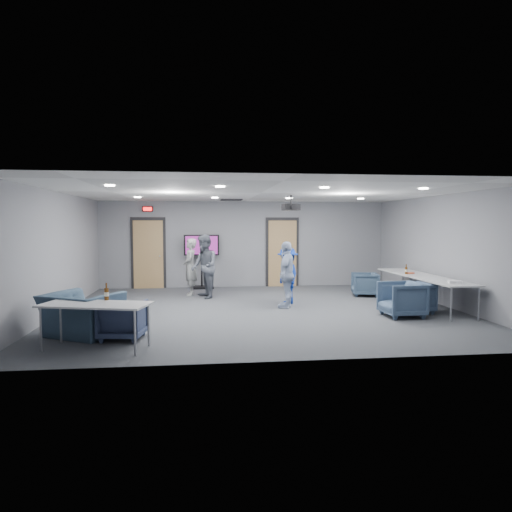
{
  "coord_description": "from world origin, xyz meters",
  "views": [
    {
      "loc": [
        -1.33,
        -10.4,
        1.99
      ],
      "look_at": [
        -0.02,
        0.76,
        1.2
      ],
      "focal_mm": 32.0,
      "sensor_mm": 36.0,
      "label": 1
    }
  ],
  "objects": [
    {
      "name": "wall_back",
      "position": [
        0.0,
        4.0,
        1.35
      ],
      "size": [
        9.0,
        0.02,
        2.7
      ],
      "primitive_type": "cube",
      "color": "slate",
      "rests_on": "floor"
    },
    {
      "name": "downlights",
      "position": [
        0.0,
        0.0,
        2.68
      ],
      "size": [
        6.18,
        3.78,
        0.02
      ],
      "color": "white",
      "rests_on": "ceiling"
    },
    {
      "name": "person_c",
      "position": [
        0.65,
        0.22,
        0.79
      ],
      "size": [
        0.71,
        1.0,
        1.58
      ],
      "primitive_type": "imported",
      "rotation": [
        0.0,
        0.0,
        -1.96
      ],
      "color": "#9EADCB",
      "rests_on": "floor"
    },
    {
      "name": "door_right",
      "position": [
        1.2,
        3.95,
        1.07
      ],
      "size": [
        1.06,
        0.17,
        2.24
      ],
      "color": "black",
      "rests_on": "wall_back"
    },
    {
      "name": "table_right_b",
      "position": [
        4.0,
        -0.88,
        0.69
      ],
      "size": [
        0.77,
        1.84,
        0.73
      ],
      "rotation": [
        0.0,
        0.0,
        1.57
      ],
      "color": "#A9ABAE",
      "rests_on": "floor"
    },
    {
      "name": "bottle_front",
      "position": [
        -2.92,
        -2.68,
        0.84
      ],
      "size": [
        0.08,
        0.08,
        0.29
      ],
      "color": "#55300E",
      "rests_on": "table_front_left"
    },
    {
      "name": "hvac_diffuser",
      "position": [
        -0.5,
        2.8,
        2.69
      ],
      "size": [
        0.6,
        0.6,
        0.03
      ],
      "primitive_type": "cube",
      "color": "black",
      "rests_on": "ceiling"
    },
    {
      "name": "table_right_a",
      "position": [
        4.0,
        1.02,
        0.69
      ],
      "size": [
        0.8,
        1.92,
        0.73
      ],
      "rotation": [
        0.0,
        0.0,
        1.57
      ],
      "color": "#A9ABAE",
      "rests_on": "floor"
    },
    {
      "name": "table_front_left",
      "position": [
        -3.03,
        -3.0,
        0.68
      ],
      "size": [
        1.82,
        1.12,
        0.73
      ],
      "rotation": [
        0.0,
        0.0,
        -0.26
      ],
      "color": "#A9ABAE",
      "rests_on": "floor"
    },
    {
      "name": "wall_front",
      "position": [
        0.0,
        -4.0,
        1.35
      ],
      "size": [
        9.0,
        0.02,
        2.7
      ],
      "primitive_type": "cube",
      "color": "slate",
      "rests_on": "floor"
    },
    {
      "name": "snack_box",
      "position": [
        3.9,
        0.55,
        0.75
      ],
      "size": [
        0.2,
        0.16,
        0.04
      ],
      "primitive_type": "cube",
      "rotation": [
        0.0,
        0.0,
        0.32
      ],
      "color": "#D95B36",
      "rests_on": "table_right_a"
    },
    {
      "name": "chair_front_b",
      "position": [
        -3.47,
        -2.1,
        0.38
      ],
      "size": [
        1.53,
        1.47,
        0.77
      ],
      "primitive_type": "imported",
      "rotation": [
        0.0,
        0.0,
        2.64
      ],
      "color": "#374B60",
      "rests_on": "floor"
    },
    {
      "name": "wall_right",
      "position": [
        4.5,
        0.0,
        1.35
      ],
      "size": [
        0.02,
        8.0,
        2.7
      ],
      "primitive_type": "cube",
      "color": "slate",
      "rests_on": "floor"
    },
    {
      "name": "door_left",
      "position": [
        -3.0,
        3.95,
        1.07
      ],
      "size": [
        1.06,
        0.17,
        2.24
      ],
      "color": "black",
      "rests_on": "wall_back"
    },
    {
      "name": "person_d",
      "position": [
        0.77,
        0.76,
        0.71
      ],
      "size": [
        0.65,
        0.98,
        1.42
      ],
      "primitive_type": "imported",
      "rotation": [
        0.0,
        0.0,
        -1.44
      ],
      "color": "navy",
      "rests_on": "floor"
    },
    {
      "name": "person_a",
      "position": [
        -1.68,
        2.36,
        0.79
      ],
      "size": [
        0.39,
        0.58,
        1.59
      ],
      "primitive_type": "imported",
      "rotation": [
        0.0,
        0.0,
        -1.56
      ],
      "color": "#979A97",
      "rests_on": "floor"
    },
    {
      "name": "exit_sign",
      "position": [
        -3.0,
        3.93,
        2.45
      ],
      "size": [
        0.32,
        0.08,
        0.16
      ],
      "color": "black",
      "rests_on": "wall_back"
    },
    {
      "name": "chair_front_a",
      "position": [
        -2.71,
        -2.4,
        0.33
      ],
      "size": [
        0.81,
        0.83,
        0.67
      ],
      "primitive_type": "imported",
      "rotation": [
        0.0,
        0.0,
        3.01
      ],
      "color": "#323C57",
      "rests_on": "floor"
    },
    {
      "name": "person_b",
      "position": [
        -1.3,
        1.83,
        0.86
      ],
      "size": [
        0.84,
        0.97,
        1.71
      ],
      "primitive_type": "imported",
      "rotation": [
        0.0,
        0.0,
        -1.31
      ],
      "color": "#535863",
      "rests_on": "floor"
    },
    {
      "name": "chair_right_b",
      "position": [
        3.35,
        -0.76,
        0.34
      ],
      "size": [
        0.81,
        0.79,
        0.69
      ],
      "primitive_type": "imported",
      "rotation": [
        0.0,
        0.0,
        -1.49
      ],
      "color": "#3B4C66",
      "rests_on": "floor"
    },
    {
      "name": "wall_left",
      "position": [
        -4.5,
        0.0,
        1.35
      ],
      "size": [
        0.02,
        8.0,
        2.7
      ],
      "primitive_type": "cube",
      "color": "slate",
      "rests_on": "floor"
    },
    {
      "name": "projector",
      "position": [
        0.81,
        0.55,
        2.4
      ],
      "size": [
        0.42,
        0.39,
        0.37
      ],
      "rotation": [
        0.0,
        0.0,
        0.1
      ],
      "color": "black",
      "rests_on": "ceiling"
    },
    {
      "name": "bottle_right",
      "position": [
        3.77,
        0.53,
        0.82
      ],
      "size": [
        0.07,
        0.07,
        0.25
      ],
      "color": "#55300E",
      "rests_on": "table_right_a"
    },
    {
      "name": "ceiling",
      "position": [
        0.0,
        0.0,
        2.7
      ],
      "size": [
        9.0,
        9.0,
        0.0
      ],
      "primitive_type": "plane",
      "rotation": [
        3.14,
        0.0,
        0.0
      ],
      "color": "white",
      "rests_on": "wall_back"
    },
    {
      "name": "chair_right_c",
      "position": [
        2.9,
        -1.15,
        0.38
      ],
      "size": [
        0.86,
        0.84,
        0.75
      ],
      "primitive_type": "imported",
      "rotation": [
        0.0,
        0.0,
        -1.53
      ],
      "color": "#3B4D66",
      "rests_on": "floor"
    },
    {
      "name": "floor",
      "position": [
        0.0,
        0.0,
        0.0
      ],
      "size": [
        9.0,
        9.0,
        0.0
      ],
      "primitive_type": "plane",
      "color": "#323438",
      "rests_on": "ground"
    },
    {
      "name": "wrapper",
      "position": [
        4.01,
        -1.31,
        0.76
      ],
      "size": [
        0.29,
        0.23,
        0.06
      ],
      "primitive_type": "cube",
      "rotation": [
        0.0,
        0.0,
        -0.27
      ],
      "color": "silver",
      "rests_on": "table_right_b"
    },
    {
      "name": "chair_right_a",
      "position": [
        3.13,
        1.71,
        0.32
      ],
      "size": [
        0.84,
        0.83,
        0.64
      ],
      "primitive_type": "imported",
      "rotation": [
        0.0,
        0.0,
        -1.79
      ],
      "color": "#34465A",
      "rests_on": "floor"
    },
    {
      "name": "tv_stand",
      "position": [
        -1.36,
        3.75,
        0.94
      ],
      "size": [
        1.08,
        0.52,
        1.66
      ],
      "color": "black",
      "rests_on": "floor"
    }
  ]
}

